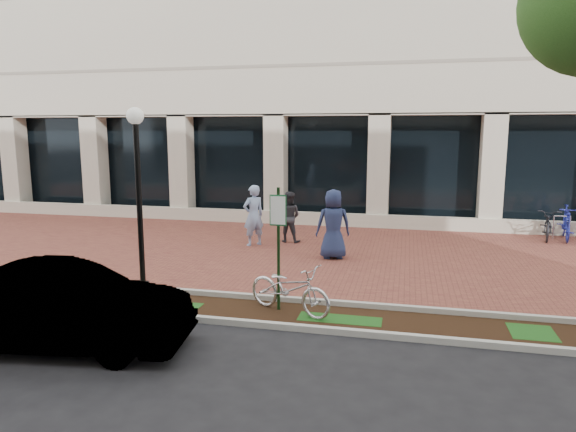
% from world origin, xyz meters
% --- Properties ---
extents(ground, '(120.00, 120.00, 0.00)m').
position_xyz_m(ground, '(0.00, 0.00, 0.00)').
color(ground, black).
rests_on(ground, ground).
extents(brick_plaza, '(40.00, 9.00, 0.01)m').
position_xyz_m(brick_plaza, '(0.00, 0.00, 0.01)').
color(brick_plaza, brown).
rests_on(brick_plaza, ground).
extents(planting_strip, '(40.00, 1.50, 0.01)m').
position_xyz_m(planting_strip, '(0.00, -5.25, 0.01)').
color(planting_strip, black).
rests_on(planting_strip, ground).
extents(curb_plaza_side, '(40.00, 0.12, 0.12)m').
position_xyz_m(curb_plaza_side, '(0.00, -4.50, 0.06)').
color(curb_plaza_side, '#A8A89F').
rests_on(curb_plaza_side, ground).
extents(curb_street_side, '(40.00, 0.12, 0.12)m').
position_xyz_m(curb_street_side, '(0.00, -6.00, 0.06)').
color(curb_street_side, '#A8A89F').
rests_on(curb_street_side, ground).
extents(parking_sign, '(0.34, 0.07, 2.51)m').
position_xyz_m(parking_sign, '(0.60, -5.01, 1.59)').
color(parking_sign, '#143816').
rests_on(parking_sign, ground).
extents(lamppost, '(0.36, 0.36, 4.09)m').
position_xyz_m(lamppost, '(-2.55, -4.77, 2.32)').
color(lamppost, black).
rests_on(lamppost, ground).
extents(locked_bicycle, '(2.04, 1.39, 1.01)m').
position_xyz_m(locked_bicycle, '(0.85, -5.12, 0.51)').
color(locked_bicycle, silver).
rests_on(locked_bicycle, ground).
extents(pedestrian_left, '(0.83, 0.82, 1.93)m').
position_xyz_m(pedestrian_left, '(-1.62, 0.58, 0.97)').
color(pedestrian_left, '#8BA5CF').
rests_on(pedestrian_left, ground).
extents(pedestrian_mid, '(0.84, 0.67, 1.66)m').
position_xyz_m(pedestrian_mid, '(-0.66, 1.33, 0.83)').
color(pedestrian_mid, '#2A292E').
rests_on(pedestrian_mid, ground).
extents(pedestrian_right, '(1.11, 0.89, 1.99)m').
position_xyz_m(pedestrian_right, '(1.07, -0.52, 1.00)').
color(pedestrian_right, '#1E284C').
rests_on(pedestrian_right, ground).
extents(sedan_near_curb, '(4.44, 2.06, 1.41)m').
position_xyz_m(sedan_near_curb, '(-2.49, -7.61, 0.70)').
color(sedan_near_curb, '#A8A7AC').
rests_on(sedan_near_curb, ground).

